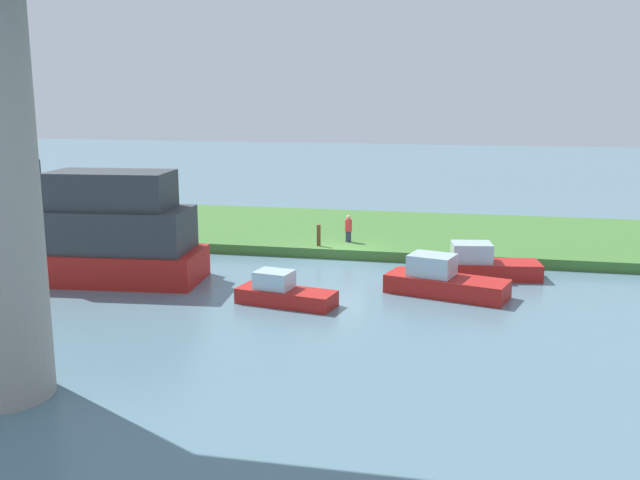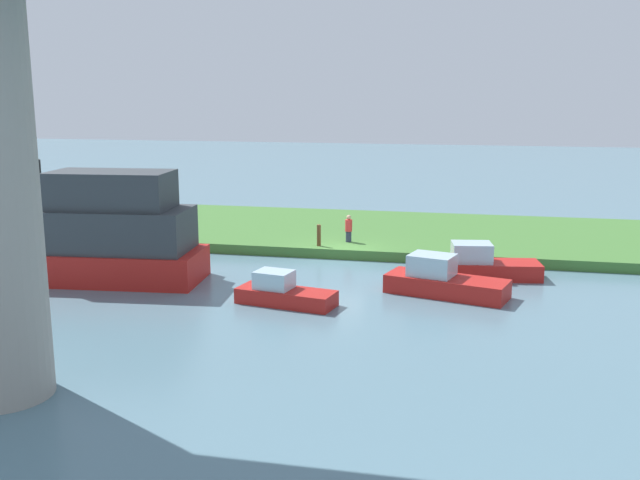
% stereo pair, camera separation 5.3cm
% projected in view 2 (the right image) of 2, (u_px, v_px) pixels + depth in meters
% --- Properties ---
extents(ground_plane, '(160.00, 160.00, 0.00)m').
position_uv_depth(ground_plane, '(339.00, 260.00, 35.00)').
color(ground_plane, slate).
extents(grassy_bank, '(80.00, 12.00, 0.50)m').
position_uv_depth(grassy_bank, '(358.00, 232.00, 40.69)').
color(grassy_bank, '#427533').
rests_on(grassy_bank, ground).
extents(person_on_bank, '(0.51, 0.51, 1.39)m').
position_uv_depth(person_on_bank, '(349.00, 228.00, 36.61)').
color(person_on_bank, '#2D334C').
rests_on(person_on_bank, grassy_bank).
extents(mooring_post, '(0.20, 0.20, 1.07)m').
position_uv_depth(mooring_post, '(319.00, 235.00, 35.66)').
color(mooring_post, brown).
rests_on(mooring_post, grassy_bank).
extents(motorboat_red, '(10.45, 4.31, 5.20)m').
position_uv_depth(motorboat_red, '(92.00, 236.00, 30.92)').
color(motorboat_red, red).
rests_on(motorboat_red, ground).
extents(motorboat_white, '(5.11, 2.96, 1.61)m').
position_uv_depth(motorboat_white, '(443.00, 281.00, 28.85)').
color(motorboat_white, red).
rests_on(motorboat_white, ground).
extents(riverboat_paddlewheel, '(4.01, 2.05, 1.28)m').
position_uv_depth(riverboat_paddlewheel, '(283.00, 293.00, 27.60)').
color(riverboat_paddlewheel, red).
rests_on(riverboat_paddlewheel, ground).
extents(skiff_small, '(4.90, 2.37, 1.57)m').
position_uv_depth(skiff_small, '(482.00, 265.00, 31.49)').
color(skiff_small, red).
rests_on(skiff_small, ground).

